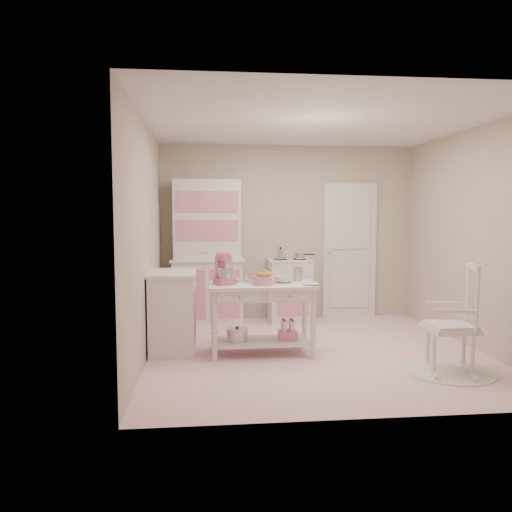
% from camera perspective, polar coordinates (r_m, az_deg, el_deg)
% --- Properties ---
extents(room_shell, '(3.84, 3.84, 2.62)m').
position_cam_1_polar(room_shell, '(5.69, 6.89, 5.43)').
color(room_shell, pink).
rests_on(room_shell, ground).
extents(door, '(0.82, 0.05, 2.04)m').
position_cam_1_polar(door, '(7.76, 10.64, 0.61)').
color(door, white).
rests_on(door, ground).
extents(hutch, '(1.06, 0.50, 2.08)m').
position_cam_1_polar(hutch, '(7.23, -5.59, 0.52)').
color(hutch, white).
rests_on(hutch, ground).
extents(stove, '(0.62, 0.57, 0.92)m').
position_cam_1_polar(stove, '(7.35, 3.87, -3.95)').
color(stove, white).
rests_on(stove, ground).
extents(base_cabinet, '(0.54, 0.84, 0.92)m').
position_cam_1_polar(base_cabinet, '(5.90, -9.48, -6.22)').
color(base_cabinet, white).
rests_on(base_cabinet, ground).
extents(lace_rug, '(0.92, 0.92, 0.01)m').
position_cam_1_polar(lace_rug, '(5.53, 21.15, -12.12)').
color(lace_rug, white).
rests_on(lace_rug, ground).
extents(rocking_chair, '(0.65, 0.82, 1.10)m').
position_cam_1_polar(rocking_chair, '(5.40, 21.33, -6.59)').
color(rocking_chair, white).
rests_on(rocking_chair, ground).
extents(work_table, '(1.20, 0.60, 0.80)m').
position_cam_1_polar(work_table, '(5.69, 0.67, -7.19)').
color(work_table, white).
rests_on(work_table, ground).
extents(stand_mixer, '(0.29, 0.33, 0.34)m').
position_cam_1_polar(stand_mixer, '(5.58, -3.64, -1.51)').
color(stand_mixer, '#CB5588').
rests_on(stand_mixer, work_table).
extents(cookie_tray, '(0.34, 0.24, 0.02)m').
position_cam_1_polar(cookie_tray, '(5.78, -1.01, -2.89)').
color(cookie_tray, silver).
rests_on(cookie_tray, work_table).
extents(bread_basket, '(0.25, 0.25, 0.09)m').
position_cam_1_polar(bread_basket, '(5.57, 0.94, -2.82)').
color(bread_basket, pink).
rests_on(bread_basket, work_table).
extents(mixing_bowl, '(0.23, 0.23, 0.07)m').
position_cam_1_polar(mixing_bowl, '(5.73, 3.17, -2.69)').
color(mixing_bowl, silver).
rests_on(mixing_bowl, work_table).
extents(metal_pitcher, '(0.10, 0.10, 0.17)m').
position_cam_1_polar(metal_pitcher, '(5.83, 4.80, -2.08)').
color(metal_pitcher, silver).
rests_on(metal_pitcher, work_table).
extents(recipe_book, '(0.19, 0.24, 0.02)m').
position_cam_1_polar(recipe_book, '(5.57, 5.43, -3.19)').
color(recipe_book, silver).
rests_on(recipe_book, work_table).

